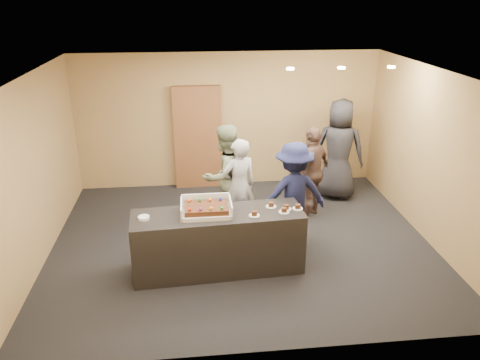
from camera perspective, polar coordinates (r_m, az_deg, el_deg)
The scene contains 17 objects.
room at distance 7.07m, azimuth 0.19°, elevation 2.05°, with size 6.04×6.00×2.70m.
serving_counter at distance 6.73m, azimuth -2.67°, elevation -7.53°, with size 2.40×0.70×0.90m, color black.
storage_cabinet at distance 9.42m, azimuth -5.17°, elevation 5.15°, with size 0.94×0.15×2.08m, color brown.
cake_box at distance 6.52m, azimuth -4.13°, elevation -3.69°, with size 0.70×0.48×0.21m.
sheet_cake at distance 6.47m, azimuth -4.14°, elevation -3.38°, with size 0.60×0.41×0.12m.
plate_stack at distance 6.49m, azimuth -11.65°, elevation -4.52°, with size 0.16×0.16×0.04m, color white.
slice_a at distance 6.45m, azimuth 1.75°, elevation -4.18°, with size 0.15×0.15×0.07m.
slice_b at distance 6.71m, azimuth 3.81°, elevation -3.09°, with size 0.15×0.15×0.07m.
slice_c at distance 6.57m, azimuth 5.39°, elevation -3.74°, with size 0.15×0.15×0.07m.
slice_d at distance 6.66m, azimuth 5.64°, elevation -3.37°, with size 0.15×0.15×0.07m.
slice_e at distance 6.69m, azimuth 7.04°, elevation -3.32°, with size 0.15×0.15×0.07m.
person_server_grey at distance 7.63m, azimuth -0.14°, elevation -0.77°, with size 0.59×0.39×1.62m, color #A8A9AD.
person_sage_man at distance 7.86m, azimuth -1.86°, elevation 0.51°, with size 0.86×0.67×1.77m, color gray.
person_navy_man at distance 7.36m, azimuth 6.51°, elevation -1.64°, with size 1.07×0.62×1.66m, color #15193D.
person_brown_extra at distance 8.29m, azimuth 8.78°, elevation 0.97°, with size 0.96×0.40×1.64m, color brown.
person_dark_suit at distance 9.09m, azimuth 11.96°, elevation 3.65°, with size 0.95×0.62×1.94m, color black.
ceiling_spotlights at distance 7.56m, azimuth 12.25°, elevation 13.22°, with size 1.72×0.12×0.03m.
Camera 1 is at (-0.74, -6.60, 3.79)m, focal length 35.00 mm.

